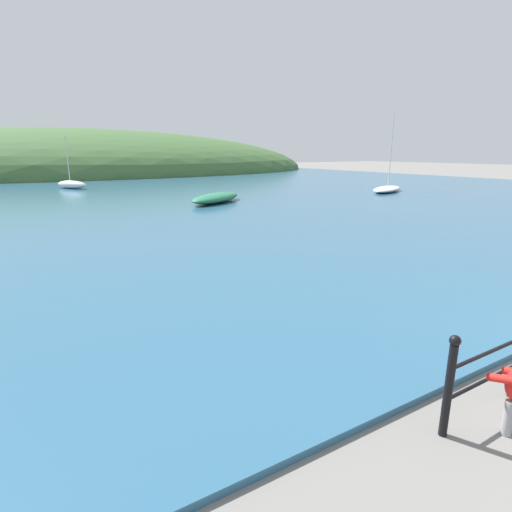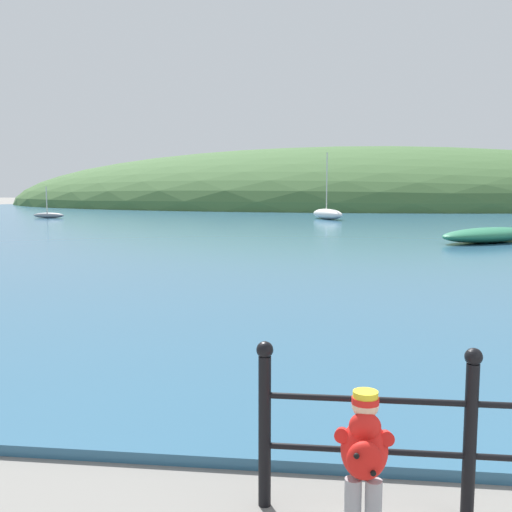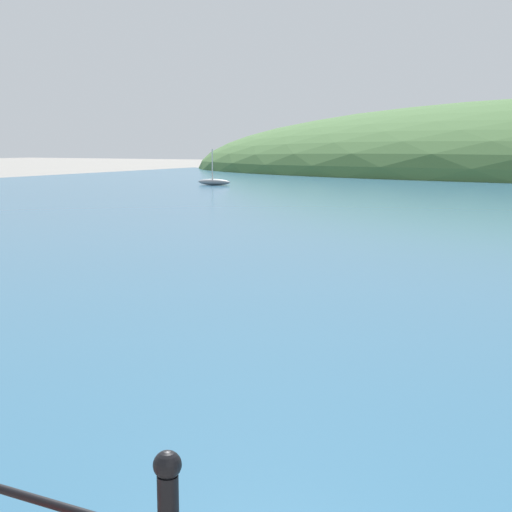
{
  "view_description": "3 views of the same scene",
  "coord_description": "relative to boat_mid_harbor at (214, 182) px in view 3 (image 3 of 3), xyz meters",
  "views": [
    {
      "loc": [
        -7.41,
        -0.7,
        3.05
      ],
      "look_at": [
        -3.14,
        6.44,
        0.88
      ],
      "focal_mm": 28.0,
      "sensor_mm": 36.0,
      "label": 1
    },
    {
      "loc": [
        -3.24,
        -2.54,
        2.29
      ],
      "look_at": [
        -4.33,
        6.31,
        1.23
      ],
      "focal_mm": 42.0,
      "sensor_mm": 36.0,
      "label": 2
    },
    {
      "loc": [
        -0.7,
        -0.78,
        2.45
      ],
      "look_at": [
        -4.24,
        6.18,
        1.22
      ],
      "focal_mm": 50.0,
      "sensor_mm": 36.0,
      "label": 3
    }
  ],
  "objects": [
    {
      "name": "boat_mid_harbor",
      "position": [
        0.0,
        0.0,
        0.0
      ],
      "size": [
        2.17,
        0.63,
        2.08
      ],
      "color": "gray",
      "rests_on": "water"
    }
  ]
}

